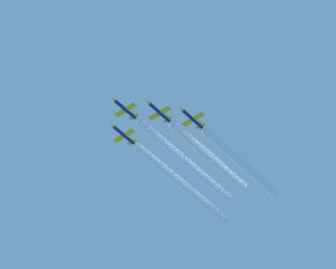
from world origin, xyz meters
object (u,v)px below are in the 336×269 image
object	(u,v)px
jet_lead	(124,108)
jet_outer_left	(191,118)
jet_right_wingman	(123,134)
jet_left_wingman	(158,111)

from	to	relation	value
jet_lead	jet_outer_left	distance (m)	23.21
jet_right_wingman	jet_outer_left	xyz separation A→B (m)	(-24.27, -7.82, -1.45)
jet_left_wingman	jet_right_wingman	bearing A→B (deg)	-2.47
jet_lead	jet_left_wingman	size ratio (longest dim) A/B	1.00
jet_lead	jet_outer_left	bearing A→B (deg)	-134.55
jet_right_wingman	jet_outer_left	size ratio (longest dim) A/B	1.00
jet_left_wingman	jet_outer_left	size ratio (longest dim) A/B	1.00
jet_left_wingman	jet_right_wingman	distance (m)	16.70
jet_right_wingman	jet_lead	bearing A→B (deg)	132.99
jet_lead	jet_left_wingman	world-z (taller)	jet_lead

